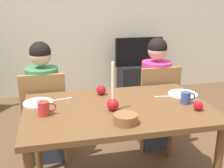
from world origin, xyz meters
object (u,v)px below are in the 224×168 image
object	(u,v)px
plate_right	(183,94)
dining_table	(118,117)
tv_stand	(138,79)
mug_right	(186,98)
bowl_walnuts	(126,119)
candle_centerpiece	(113,101)
mug_left	(44,108)
chair_left	(45,111)
chair_right	(156,102)
tv	(139,52)
plate_left	(38,103)
person_right_child	(155,96)
apple_near_candle	(198,106)
person_left_child	(44,104)
apple_by_left_plate	(101,90)

from	to	relation	value
plate_right	dining_table	bearing A→B (deg)	-166.96
tv_stand	mug_right	xyz separation A→B (m)	(-0.39, -2.35, 0.56)
mug_right	bowl_walnuts	world-z (taller)	mug_right
candle_centerpiece	bowl_walnuts	xyz separation A→B (m)	(0.03, -0.23, -0.04)
mug_left	chair_left	bearing A→B (deg)	92.07
candle_centerpiece	chair_right	bearing A→B (deg)	47.31
chair_right	tv	xyz separation A→B (m)	(0.37, 1.69, 0.20)
plate_left	mug_left	distance (m)	0.25
plate_left	mug_right	distance (m)	1.16
person_right_child	mug_right	world-z (taller)	person_right_child
dining_table	apple_near_candle	xyz separation A→B (m)	(0.56, -0.19, 0.12)
person_left_child	plate_left	world-z (taller)	person_left_child
chair_right	dining_table	bearing A→B (deg)	-132.75
dining_table	bowl_walnuts	world-z (taller)	bowl_walnuts
dining_table	chair_left	distance (m)	0.84
plate_left	mug_left	world-z (taller)	mug_left
tv_stand	mug_right	distance (m)	2.44
chair_left	apple_near_candle	world-z (taller)	chair_left
dining_table	chair_right	xyz separation A→B (m)	(0.56, 0.61, -0.15)
tv	candle_centerpiece	distance (m)	2.56
chair_left	candle_centerpiece	bearing A→B (deg)	-52.49
chair_left	mug_left	xyz separation A→B (m)	(0.02, -0.64, 0.29)
plate_left	dining_table	bearing A→B (deg)	-19.02
mug_left	bowl_walnuts	size ratio (longest dim) A/B	0.80
plate_left	mug_right	size ratio (longest dim) A/B	1.91
plate_right	bowl_walnuts	bearing A→B (deg)	-145.64
tv	plate_right	xyz separation A→B (m)	(-0.32, -2.16, 0.05)
chair_left	plate_left	xyz separation A→B (m)	(-0.03, -0.40, 0.24)
candle_centerpiece	mug_right	bearing A→B (deg)	1.10
chair_right	tv	distance (m)	1.74
plate_left	apple_by_left_plate	xyz separation A→B (m)	(0.52, 0.09, 0.03)
mug_right	apple_near_candle	size ratio (longest dim) A/B	1.72
apple_by_left_plate	mug_right	bearing A→B (deg)	-29.49
plate_right	plate_left	bearing A→B (deg)	176.97
apple_near_candle	apple_by_left_plate	world-z (taller)	apple_by_left_plate
tv	plate_left	size ratio (longest dim) A/B	3.42
tv_stand	mug_left	bearing A→B (deg)	-122.15
plate_right	mug_left	size ratio (longest dim) A/B	1.90
tv	mug_left	xyz separation A→B (m)	(-1.47, -2.34, 0.09)
chair_right	candle_centerpiece	size ratio (longest dim) A/B	2.47
chair_left	person_right_child	distance (m)	1.13
person_left_child	apple_by_left_plate	xyz separation A→B (m)	(0.49, -0.34, 0.22)
candle_centerpiece	plate_right	world-z (taller)	candle_centerpiece
person_left_child	tv_stand	xyz separation A→B (m)	(1.49, 1.66, -0.33)
chair_right	plate_right	xyz separation A→B (m)	(0.05, -0.47, 0.24)
chair_right	mug_right	xyz separation A→B (m)	(-0.02, -0.65, 0.29)
plate_right	tv_stand	bearing A→B (deg)	81.55
mug_right	chair_left	bearing A→B (deg)	149.27
tv	candle_centerpiece	xyz separation A→B (m)	(-0.98, -2.36, 0.11)
tv	plate_left	xyz separation A→B (m)	(-1.52, -2.10, 0.05)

